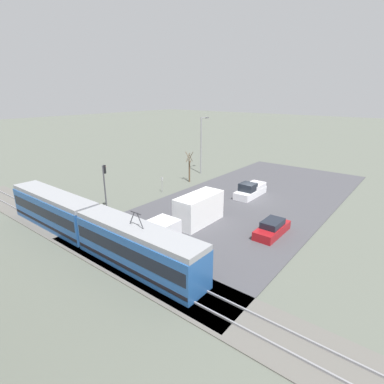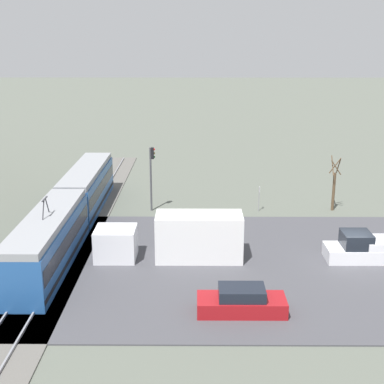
{
  "view_description": "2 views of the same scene",
  "coord_description": "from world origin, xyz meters",
  "px_view_note": "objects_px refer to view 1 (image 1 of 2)",
  "views": [
    {
      "loc": [
        -16.5,
        32.89,
        13.06
      ],
      "look_at": [
        1.57,
        10.16,
        3.42
      ],
      "focal_mm": 28.0,
      "sensor_mm": 36.0,
      "label": 1
    },
    {
      "loc": [
        -31.98,
        10.11,
        14.37
      ],
      "look_at": [
        5.26,
        10.34,
        3.41
      ],
      "focal_mm": 50.0,
      "sensor_mm": 36.0,
      "label": 2
    }
  ],
  "objects_px": {
    "box_truck": "(191,214)",
    "traffic_light_pole": "(105,182)",
    "pickup_truck": "(250,191)",
    "sedan_car_0": "(272,228)",
    "street_tree": "(189,168)",
    "no_parking_sign": "(162,183)",
    "light_rail_tram": "(90,226)",
    "street_lamp_near_crossing": "(202,142)"
  },
  "relations": [
    {
      "from": "box_truck",
      "to": "street_lamp_near_crossing",
      "type": "relative_size",
      "value": 1.04
    },
    {
      "from": "pickup_truck",
      "to": "street_lamp_near_crossing",
      "type": "xyz_separation_m",
      "value": [
        12.33,
        -5.81,
        4.52
      ]
    },
    {
      "from": "pickup_truck",
      "to": "street_lamp_near_crossing",
      "type": "height_order",
      "value": "street_lamp_near_crossing"
    },
    {
      "from": "sedan_car_0",
      "to": "traffic_light_pole",
      "type": "distance_m",
      "value": 18.77
    },
    {
      "from": "light_rail_tram",
      "to": "no_parking_sign",
      "type": "relative_size",
      "value": 11.62
    },
    {
      "from": "street_tree",
      "to": "street_lamp_near_crossing",
      "type": "relative_size",
      "value": 0.5
    },
    {
      "from": "street_tree",
      "to": "no_parking_sign",
      "type": "xyz_separation_m",
      "value": [
        -0.28,
        6.32,
        -0.82
      ]
    },
    {
      "from": "pickup_truck",
      "to": "no_parking_sign",
      "type": "height_order",
      "value": "no_parking_sign"
    },
    {
      "from": "sedan_car_0",
      "to": "street_tree",
      "type": "distance_m",
      "value": 20.02
    },
    {
      "from": "traffic_light_pole",
      "to": "no_parking_sign",
      "type": "height_order",
      "value": "traffic_light_pole"
    },
    {
      "from": "traffic_light_pole",
      "to": "pickup_truck",
      "type": "bearing_deg",
      "value": -125.12
    },
    {
      "from": "sedan_car_0",
      "to": "traffic_light_pole",
      "type": "relative_size",
      "value": 0.87
    },
    {
      "from": "light_rail_tram",
      "to": "street_lamp_near_crossing",
      "type": "distance_m",
      "value": 27.59
    },
    {
      "from": "sedan_car_0",
      "to": "traffic_light_pole",
      "type": "bearing_deg",
      "value": 19.29
    },
    {
      "from": "light_rail_tram",
      "to": "sedan_car_0",
      "type": "height_order",
      "value": "light_rail_tram"
    },
    {
      "from": "traffic_light_pole",
      "to": "no_parking_sign",
      "type": "relative_size",
      "value": 2.56
    },
    {
      "from": "pickup_truck",
      "to": "sedan_car_0",
      "type": "xyz_separation_m",
      "value": [
        -7.05,
        8.75,
        -0.12
      ]
    },
    {
      "from": "light_rail_tram",
      "to": "traffic_light_pole",
      "type": "distance_m",
      "value": 8.07
    },
    {
      "from": "light_rail_tram",
      "to": "street_tree",
      "type": "distance_m",
      "value": 21.79
    },
    {
      "from": "light_rail_tram",
      "to": "traffic_light_pole",
      "type": "relative_size",
      "value": 4.54
    },
    {
      "from": "street_lamp_near_crossing",
      "to": "no_parking_sign",
      "type": "height_order",
      "value": "street_lamp_near_crossing"
    },
    {
      "from": "sedan_car_0",
      "to": "street_tree",
      "type": "xyz_separation_m",
      "value": [
        17.7,
        -9.24,
        1.45
      ]
    },
    {
      "from": "light_rail_tram",
      "to": "sedan_car_0",
      "type": "relative_size",
      "value": 5.22
    },
    {
      "from": "box_truck",
      "to": "traffic_light_pole",
      "type": "relative_size",
      "value": 1.77
    },
    {
      "from": "pickup_truck",
      "to": "street_lamp_near_crossing",
      "type": "bearing_deg",
      "value": -25.23
    },
    {
      "from": "sedan_car_0",
      "to": "no_parking_sign",
      "type": "distance_m",
      "value": 17.67
    },
    {
      "from": "no_parking_sign",
      "to": "sedan_car_0",
      "type": "bearing_deg",
      "value": 170.5
    },
    {
      "from": "sedan_car_0",
      "to": "no_parking_sign",
      "type": "relative_size",
      "value": 2.23
    },
    {
      "from": "box_truck",
      "to": "no_parking_sign",
      "type": "height_order",
      "value": "box_truck"
    },
    {
      "from": "sedan_car_0",
      "to": "no_parking_sign",
      "type": "bearing_deg",
      "value": -9.5
    },
    {
      "from": "street_lamp_near_crossing",
      "to": "no_parking_sign",
      "type": "relative_size",
      "value": 4.38
    },
    {
      "from": "box_truck",
      "to": "street_lamp_near_crossing",
      "type": "distance_m",
      "value": 22.18
    },
    {
      "from": "pickup_truck",
      "to": "sedan_car_0",
      "type": "bearing_deg",
      "value": 128.88
    },
    {
      "from": "sedan_car_0",
      "to": "no_parking_sign",
      "type": "xyz_separation_m",
      "value": [
        17.42,
        -2.92,
        0.63
      ]
    },
    {
      "from": "light_rail_tram",
      "to": "street_lamp_near_crossing",
      "type": "height_order",
      "value": "street_lamp_near_crossing"
    },
    {
      "from": "box_truck",
      "to": "sedan_car_0",
      "type": "bearing_deg",
      "value": -153.58
    },
    {
      "from": "box_truck",
      "to": "traffic_light_pole",
      "type": "height_order",
      "value": "traffic_light_pole"
    },
    {
      "from": "box_truck",
      "to": "pickup_truck",
      "type": "bearing_deg",
      "value": -90.49
    },
    {
      "from": "street_tree",
      "to": "no_parking_sign",
      "type": "distance_m",
      "value": 6.38
    },
    {
      "from": "sedan_car_0",
      "to": "traffic_light_pole",
      "type": "xyz_separation_m",
      "value": [
        17.52,
        6.13,
        2.84
      ]
    },
    {
      "from": "traffic_light_pole",
      "to": "light_rail_tram",
      "type": "bearing_deg",
      "value": 133.81
    },
    {
      "from": "traffic_light_pole",
      "to": "street_tree",
      "type": "relative_size",
      "value": 1.17
    }
  ]
}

